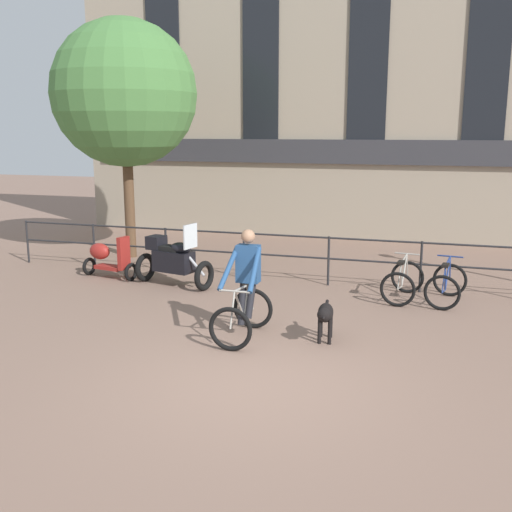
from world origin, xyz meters
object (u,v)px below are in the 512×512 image
(parked_bicycle_mid_left, at_px, (446,285))
(parked_scooter, at_px, (108,257))
(dog, at_px, (325,315))
(parked_bicycle_near_lamp, at_px, (403,282))
(parked_motorcycle, at_px, (173,260))
(cyclist_with_bike, at_px, (245,290))

(parked_bicycle_mid_left, height_order, parked_scooter, parked_scooter)
(parked_bicycle_mid_left, bearing_deg, dog, 65.33)
(parked_bicycle_near_lamp, xyz_separation_m, parked_scooter, (-6.36, -0.14, 0.10))
(parked_motorcycle, relative_size, parked_bicycle_near_lamp, 1.50)
(parked_motorcycle, xyz_separation_m, parked_scooter, (-1.68, 0.21, -0.10))
(cyclist_with_bike, height_order, parked_motorcycle, cyclist_with_bike)
(parked_motorcycle, relative_size, parked_bicycle_mid_left, 1.48)
(dog, relative_size, parked_bicycle_mid_left, 0.76)
(dog, height_order, parked_scooter, parked_scooter)
(parked_scooter, bearing_deg, cyclist_with_bike, -113.25)
(parked_bicycle_near_lamp, relative_size, parked_scooter, 0.88)
(cyclist_with_bike, xyz_separation_m, parked_bicycle_mid_left, (3.05, 2.90, -0.41))
(cyclist_with_bike, relative_size, parked_bicycle_near_lamp, 1.44)
(dog, xyz_separation_m, parked_motorcycle, (-3.70, 2.46, 0.12))
(parked_bicycle_near_lamp, distance_m, parked_scooter, 6.37)
(dog, bearing_deg, parked_bicycle_near_lamp, 63.84)
(parked_bicycle_mid_left, bearing_deg, parked_motorcycle, 11.40)
(dog, relative_size, parked_motorcycle, 0.52)
(cyclist_with_bike, distance_m, dog, 1.31)
(cyclist_with_bike, height_order, parked_scooter, cyclist_with_bike)
(parked_motorcycle, distance_m, parked_bicycle_mid_left, 5.50)
(cyclist_with_bike, height_order, parked_bicycle_near_lamp, cyclist_with_bike)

